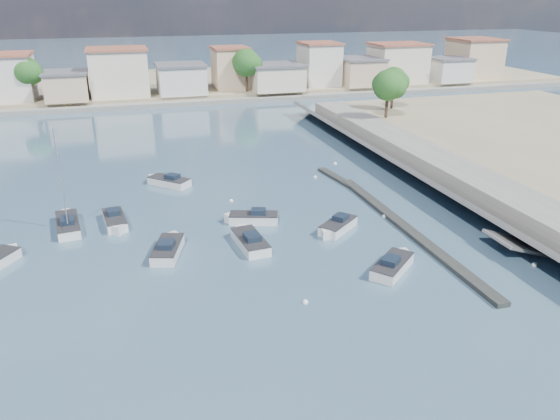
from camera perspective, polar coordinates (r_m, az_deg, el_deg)
name	(u,v)px	position (r m, az deg, el deg)	size (l,w,h in m)	color
ground	(247,147)	(72.28, -3.49, 6.55)	(400.00, 400.00, 0.00)	#334C67
seawall_walkway	(499,195)	(56.23, 21.93, 1.43)	(5.00, 90.00, 1.80)	slate
breakwater	(390,217)	(50.10, 11.47, -0.70)	(2.00, 31.02, 0.35)	black
far_shore_land	(192,83)	(122.37, -9.19, 12.96)	(160.00, 40.00, 1.40)	gray
far_shore_quay	(208,102)	(101.92, -7.54, 11.13)	(160.00, 2.50, 0.80)	slate
far_town	(257,70)	(109.05, -2.45, 14.40)	(113.01, 12.80, 8.35)	beige
shore_trees	(256,70)	(99.84, -2.55, 14.45)	(74.56, 38.32, 7.92)	#38281E
motorboat_a	(249,241)	(43.99, -3.23, -3.24)	(2.33, 5.41, 1.48)	silver
motorboat_b	(169,248)	(43.54, -11.57, -3.96)	(3.08, 5.09, 1.48)	silver
motorboat_c	(251,218)	(48.27, -3.03, -0.88)	(4.80, 2.84, 1.48)	silver
motorboat_d	(337,227)	(46.70, 5.95, -1.78)	(4.22, 3.94, 1.48)	silver
motorboat_f	(168,182)	(58.86, -11.67, 2.93)	(4.46, 4.43, 1.48)	silver
motorboat_g	(115,221)	(49.69, -16.84, -1.16)	(2.17, 4.98, 1.48)	silver
motorboat_h	(393,265)	(41.01, 11.77, -5.66)	(4.49, 4.29, 1.48)	silver
sailboat	(68,224)	(50.47, -21.30, -1.33)	(2.39, 5.95, 9.00)	silver
mooring_buoys	(344,211)	(50.96, 6.72, -0.15)	(19.41, 28.91, 0.41)	white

